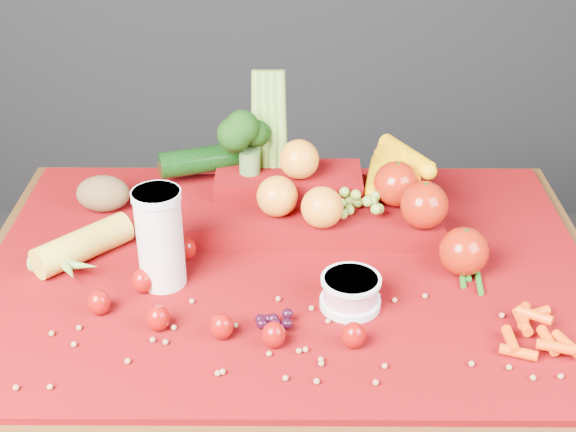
{
  "coord_description": "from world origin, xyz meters",
  "views": [
    {
      "loc": [
        0.01,
        -1.17,
        1.54
      ],
      "look_at": [
        0.0,
        0.02,
        0.85
      ],
      "focal_mm": 50.0,
      "sensor_mm": 36.0,
      "label": 1
    }
  ],
  "objects_px": {
    "milk_glass": "(160,235)",
    "produce_mound": "(315,194)",
    "table": "(288,314)",
    "yogurt_bowl": "(351,291)"
  },
  "relations": [
    {
      "from": "milk_glass",
      "to": "yogurt_bowl",
      "type": "relative_size",
      "value": 1.76
    },
    {
      "from": "milk_glass",
      "to": "produce_mound",
      "type": "distance_m",
      "value": 0.33
    },
    {
      "from": "milk_glass",
      "to": "table",
      "type": "bearing_deg",
      "value": 13.96
    },
    {
      "from": "milk_glass",
      "to": "yogurt_bowl",
      "type": "height_order",
      "value": "milk_glass"
    },
    {
      "from": "milk_glass",
      "to": "produce_mound",
      "type": "relative_size",
      "value": 0.29
    },
    {
      "from": "table",
      "to": "yogurt_bowl",
      "type": "height_order",
      "value": "yogurt_bowl"
    },
    {
      "from": "yogurt_bowl",
      "to": "produce_mound",
      "type": "distance_m",
      "value": 0.27
    },
    {
      "from": "table",
      "to": "produce_mound",
      "type": "xyz_separation_m",
      "value": [
        0.05,
        0.15,
        0.17
      ]
    },
    {
      "from": "table",
      "to": "milk_glass",
      "type": "distance_m",
      "value": 0.29
    },
    {
      "from": "milk_glass",
      "to": "yogurt_bowl",
      "type": "distance_m",
      "value": 0.32
    }
  ]
}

